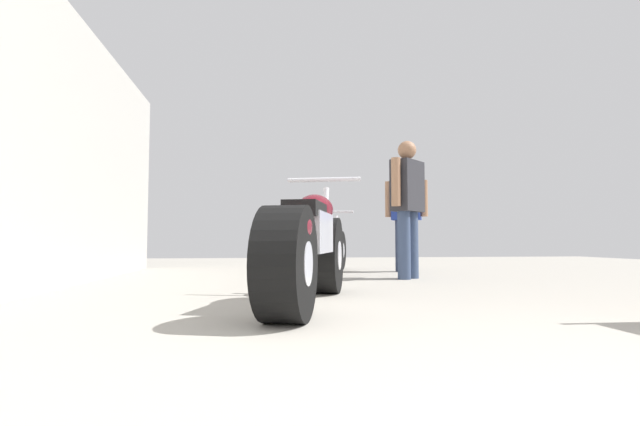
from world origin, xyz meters
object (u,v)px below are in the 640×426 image
object	(u,v)px
motorcycle_black_naked	(326,246)
mechanic_in_blue	(408,200)
motorcycle_maroon_cruiser	(309,247)
mechanic_with_helmet	(406,206)

from	to	relation	value
motorcycle_black_naked	mechanic_in_blue	size ratio (longest dim) A/B	1.16
motorcycle_maroon_cruiser	mechanic_in_blue	distance (m)	2.63
motorcycle_maroon_cruiser	mechanic_in_blue	size ratio (longest dim) A/B	1.27
motorcycle_black_naked	mechanic_with_helmet	size ratio (longest dim) A/B	1.20
motorcycle_black_naked	mechanic_with_helmet	xyz separation A→B (m)	(1.22, 0.11, 0.59)
motorcycle_maroon_cruiser	mechanic_in_blue	xyz separation A→B (m)	(1.42, 2.14, 0.53)
motorcycle_maroon_cruiser	mechanic_in_blue	bearing A→B (deg)	56.36
motorcycle_black_naked	motorcycle_maroon_cruiser	bearing A→B (deg)	-100.26
motorcycle_maroon_cruiser	motorcycle_black_naked	xyz separation A→B (m)	(0.60, 3.30, -0.03)
motorcycle_maroon_cruiser	motorcycle_black_naked	world-z (taller)	motorcycle_maroon_cruiser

